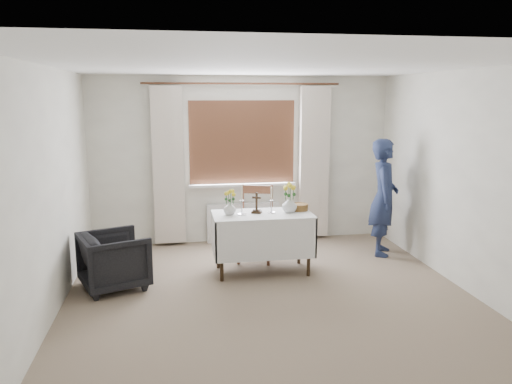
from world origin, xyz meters
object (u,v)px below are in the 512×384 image
(altar_table, at_px, (262,243))
(wooden_chair, at_px, (255,224))
(person, at_px, (384,197))
(flower_vase_left, at_px, (230,208))
(armchair, at_px, (114,260))
(flower_vase_right, at_px, (289,205))
(wooden_cross, at_px, (257,203))

(altar_table, relative_size, wooden_chair, 1.23)
(person, relative_size, flower_vase_left, 9.81)
(armchair, height_order, flower_vase_right, flower_vase_right)
(armchair, xyz_separation_m, wooden_cross, (1.72, 0.28, 0.56))
(wooden_chair, distance_m, flower_vase_right, 0.69)
(altar_table, bearing_deg, armchair, -172.39)
(wooden_chair, height_order, wooden_cross, wooden_cross)
(flower_vase_left, bearing_deg, altar_table, -1.24)
(wooden_cross, bearing_deg, armchair, -147.55)
(armchair, distance_m, flower_vase_left, 1.49)
(armchair, relative_size, person, 0.44)
(wooden_chair, height_order, armchair, wooden_chair)
(person, relative_size, wooden_cross, 6.18)
(wooden_chair, height_order, person, person)
(armchair, bearing_deg, person, -99.84)
(wooden_cross, height_order, flower_vase_left, wooden_cross)
(armchair, xyz_separation_m, flower_vase_right, (2.14, 0.25, 0.53))
(wooden_cross, xyz_separation_m, flower_vase_right, (0.41, -0.03, -0.03))
(person, xyz_separation_m, flower_vase_left, (-2.21, -0.46, 0.03))
(person, distance_m, wooden_cross, 1.92)
(armchair, height_order, person, person)
(altar_table, xyz_separation_m, person, (1.80, 0.47, 0.43))
(armchair, relative_size, flower_vase_left, 4.36)
(wooden_chair, distance_m, flower_vase_left, 0.70)
(person, relative_size, flower_vase_right, 8.30)
(flower_vase_left, distance_m, flower_vase_right, 0.76)
(wooden_cross, bearing_deg, flower_vase_right, 19.60)
(altar_table, distance_m, wooden_cross, 0.52)
(flower_vase_left, xyz_separation_m, flower_vase_right, (0.76, 0.00, 0.02))
(wooden_chair, bearing_deg, person, 16.41)
(altar_table, xyz_separation_m, wooden_cross, (-0.07, 0.04, 0.51))
(armchair, relative_size, wooden_cross, 2.75)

